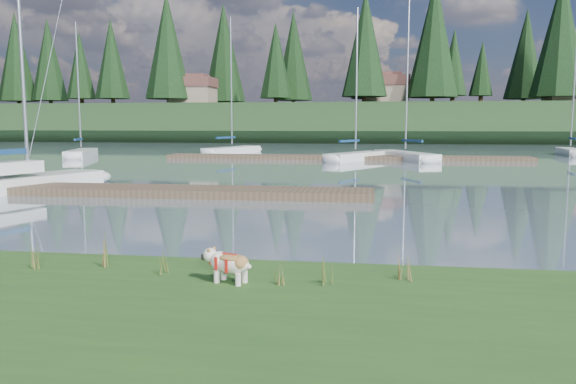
# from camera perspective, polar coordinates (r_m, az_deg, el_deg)

# --- Properties ---
(ground) EXTENTS (200.00, 200.00, 0.00)m
(ground) POSITION_cam_1_polar(r_m,az_deg,el_deg) (40.88, 2.91, 3.33)
(ground) COLOR gray
(ground) RESTS_ON ground
(ridge) EXTENTS (200.00, 20.00, 5.00)m
(ridge) POSITION_cam_1_polar(r_m,az_deg,el_deg) (83.70, 5.69, 6.92)
(ridge) COLOR #1B3218
(ridge) RESTS_ON ground
(bulldog) EXTENTS (0.81, 0.48, 0.48)m
(bulldog) POSITION_cam_1_polar(r_m,az_deg,el_deg) (8.23, -6.01, -7.12)
(bulldog) COLOR silver
(bulldog) RESTS_ON bank
(sailboat_main) EXTENTS (4.35, 8.87, 12.63)m
(sailboat_main) POSITION_cam_1_polar(r_m,az_deg,el_deg) (24.53, -24.96, 1.17)
(sailboat_main) COLOR silver
(sailboat_main) RESTS_ON ground
(dock_near) EXTENTS (16.00, 2.00, 0.30)m
(dock_near) POSITION_cam_1_polar(r_m,az_deg,el_deg) (21.26, -13.33, 0.10)
(dock_near) COLOR #4C3D2C
(dock_near) RESTS_ON ground
(dock_far) EXTENTS (26.00, 2.20, 0.30)m
(dock_far) POSITION_cam_1_polar(r_m,az_deg,el_deg) (40.73, 5.72, 3.50)
(dock_far) COLOR #4C3D2C
(dock_far) RESTS_ON ground
(sailboat_bg_0) EXTENTS (3.39, 7.15, 10.33)m
(sailboat_bg_0) POSITION_cam_1_polar(r_m,az_deg,el_deg) (47.00, -20.11, 3.79)
(sailboat_bg_0) COLOR silver
(sailboat_bg_0) RESTS_ON ground
(sailboat_bg_1) EXTENTS (4.13, 7.82, 11.62)m
(sailboat_bg_1) POSITION_cam_1_polar(r_m,az_deg,el_deg) (49.38, -5.26, 4.33)
(sailboat_bg_1) COLOR silver
(sailboat_bg_1) RESTS_ON ground
(sailboat_bg_2) EXTENTS (4.69, 6.72, 10.59)m
(sailboat_bg_2) POSITION_cam_1_polar(r_m,az_deg,el_deg) (40.41, 7.32, 3.71)
(sailboat_bg_2) COLOR silver
(sailboat_bg_2) RESTS_ON ground
(sailboat_bg_3) EXTENTS (4.74, 8.23, 12.10)m
(sailboat_bg_3) POSITION_cam_1_polar(r_m,az_deg,el_deg) (41.84, 11.38, 3.73)
(sailboat_bg_3) COLOR silver
(sailboat_bg_3) RESTS_ON ground
(sailboat_bg_4) EXTENTS (1.90, 6.38, 9.46)m
(sailboat_bg_4) POSITION_cam_1_polar(r_m,az_deg,el_deg) (51.58, 26.61, 3.73)
(sailboat_bg_4) COLOR silver
(sailboat_bg_4) RESTS_ON ground
(weed_0) EXTENTS (0.17, 0.14, 0.64)m
(weed_0) POSITION_cam_1_polar(r_m,az_deg,el_deg) (9.55, -18.12, -5.62)
(weed_0) COLOR #475B23
(weed_0) RESTS_ON bank
(weed_1) EXTENTS (0.17, 0.14, 0.48)m
(weed_1) POSITION_cam_1_polar(r_m,az_deg,el_deg) (8.88, -12.19, -6.83)
(weed_1) COLOR #475B23
(weed_1) RESTS_ON bank
(weed_2) EXTENTS (0.17, 0.14, 0.58)m
(weed_2) POSITION_cam_1_polar(r_m,az_deg,el_deg) (8.11, 4.14, -7.72)
(weed_2) COLOR #475B23
(weed_2) RESTS_ON bank
(weed_3) EXTENTS (0.17, 0.14, 0.54)m
(weed_3) POSITION_cam_1_polar(r_m,az_deg,el_deg) (9.80, -24.38, -5.83)
(weed_3) COLOR #475B23
(weed_3) RESTS_ON bank
(weed_4) EXTENTS (0.17, 0.14, 0.39)m
(weed_4) POSITION_cam_1_polar(r_m,az_deg,el_deg) (8.15, -0.72, -8.21)
(weed_4) COLOR #475B23
(weed_4) RESTS_ON bank
(weed_5) EXTENTS (0.17, 0.14, 0.50)m
(weed_5) POSITION_cam_1_polar(r_m,az_deg,el_deg) (8.48, 11.84, -7.40)
(weed_5) COLOR #475B23
(weed_5) RESTS_ON bank
(mud_lip) EXTENTS (60.00, 0.50, 0.14)m
(mud_lip) POSITION_cam_1_polar(r_m,az_deg,el_deg) (10.12, -14.22, -7.98)
(mud_lip) COLOR #33281C
(mud_lip) RESTS_ON ground
(conifer_1) EXTENTS (4.40, 4.40, 11.30)m
(conifer_1) POSITION_cam_1_polar(r_m,az_deg,el_deg) (93.02, -20.34, 11.95)
(conifer_1) COLOR #382619
(conifer_1) RESTS_ON ridge
(conifer_2) EXTENTS (6.60, 6.60, 16.05)m
(conifer_2) POSITION_cam_1_polar(r_m,az_deg,el_deg) (84.43, -12.15, 14.32)
(conifer_2) COLOR #382619
(conifer_2) RESTS_ON ridge
(conifer_3) EXTENTS (4.84, 4.84, 12.25)m
(conifer_3) POSITION_cam_1_polar(r_m,az_deg,el_deg) (84.25, -1.26, 13.25)
(conifer_3) COLOR #382619
(conifer_3) RESTS_ON ridge
(conifer_4) EXTENTS (6.16, 6.16, 15.10)m
(conifer_4) POSITION_cam_1_polar(r_m,az_deg,el_deg) (77.33, 7.84, 14.76)
(conifer_4) COLOR #382619
(conifer_4) RESTS_ON ridge
(conifer_5) EXTENTS (3.96, 3.96, 10.35)m
(conifer_5) POSITION_cam_1_polar(r_m,az_deg,el_deg) (81.80, 16.48, 12.51)
(conifer_5) COLOR #382619
(conifer_5) RESTS_ON ridge
(conifer_6) EXTENTS (7.04, 7.04, 17.00)m
(conifer_6) POSITION_cam_1_polar(r_m,az_deg,el_deg) (83.04, 25.96, 14.22)
(conifer_6) COLOR #382619
(conifer_6) RESTS_ON ridge
(house_0) EXTENTS (6.30, 5.30, 4.65)m
(house_0) POSITION_cam_1_polar(r_m,az_deg,el_deg) (84.77, -9.63, 10.12)
(house_0) COLOR gray
(house_0) RESTS_ON ridge
(house_1) EXTENTS (6.30, 5.30, 4.65)m
(house_1) POSITION_cam_1_polar(r_m,az_deg,el_deg) (81.78, 9.94, 10.22)
(house_1) COLOR gray
(house_1) RESTS_ON ridge
(house_2) EXTENTS (6.30, 5.30, 4.65)m
(house_2) POSITION_cam_1_polar(r_m,az_deg,el_deg) (83.95, 26.82, 9.50)
(house_2) COLOR gray
(house_2) RESTS_ON ridge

